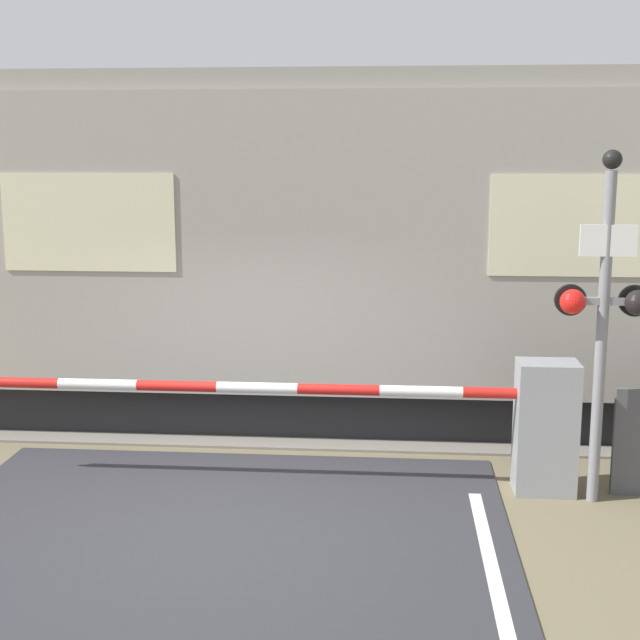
% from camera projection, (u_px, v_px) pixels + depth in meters
% --- Properties ---
extents(ground_plane, '(80.00, 80.00, 0.00)m').
position_uv_depth(ground_plane, '(216.00, 529.00, 8.12)').
color(ground_plane, '#6B6047').
extents(track_bed, '(36.00, 3.20, 0.13)m').
position_uv_depth(track_bed, '(273.00, 408.00, 11.85)').
color(track_bed, slate).
rests_on(track_bed, ground_plane).
extents(train, '(20.06, 2.85, 4.30)m').
position_uv_depth(train, '(127.00, 244.00, 11.59)').
color(train, black).
rests_on(train, ground_plane).
extents(crossing_barrier, '(6.23, 0.44, 1.35)m').
position_uv_depth(crossing_barrier, '(497.00, 420.00, 8.94)').
color(crossing_barrier, gray).
rests_on(crossing_barrier, ground_plane).
extents(signal_post, '(0.90, 0.26, 3.41)m').
position_uv_depth(signal_post, '(604.00, 307.00, 8.42)').
color(signal_post, gray).
rests_on(signal_post, ground_plane).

